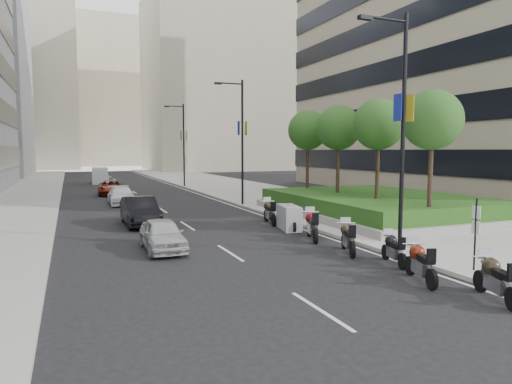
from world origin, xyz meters
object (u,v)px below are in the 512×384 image
parking_sign (475,230)px  car_a (162,235)px  lamp_post_1 (240,136)px  motorcycle_5 (289,218)px  motorcycle_1 (420,263)px  motorcycle_3 (348,238)px  lamp_post_0 (400,122)px  motorcycle_2 (393,249)px  motorcycle_0 (495,279)px  delivery_van (100,176)px  motorcycle_6 (270,212)px  car_b (140,211)px  car_d (111,188)px  motorcycle_4 (312,225)px  car_c (122,196)px  lamp_post_2 (182,141)px

parking_sign → car_a: parking_sign is taller
lamp_post_1 → motorcycle_5: 11.21m
motorcycle_1 → motorcycle_3: (0.18, 4.17, 0.02)m
lamp_post_0 → motorcycle_2: size_ratio=4.55×
motorcycle_0 → motorcycle_2: motorcycle_0 is taller
motorcycle_2 → delivery_van: size_ratio=0.42×
motorcycle_6 → car_a: size_ratio=0.64×
motorcycle_2 → motorcycle_3: motorcycle_3 is taller
delivery_van → car_b: bearing=-86.7°
motorcycle_1 → motorcycle_0: bearing=-144.9°
parking_sign → motorcycle_2: size_ratio=1.26×
parking_sign → lamp_post_0: bearing=102.3°
motorcycle_3 → car_d: car_d is taller
car_a → motorcycle_4: bearing=-2.5°
car_b → lamp_post_1: bearing=35.7°
motorcycle_2 → motorcycle_0: bearing=-164.7°
car_b → car_c: size_ratio=1.03×
lamp_post_1 → motorcycle_1: bearing=-94.4°
lamp_post_2 → motorcycle_5: 28.59m
motorcycle_5 → delivery_van: (-6.78, 37.76, 0.29)m
motorcycle_0 → car_a: size_ratio=0.56×
motorcycle_2 → motorcycle_3: (-0.50, 2.10, 0.07)m
motorcycle_0 → car_c: (-6.94, 26.51, 0.06)m
motorcycle_2 → car_d: car_d is taller
motorcycle_5 → parking_sign: bearing=-158.0°
motorcycle_5 → car_a: car_a is taller
motorcycle_4 → delivery_van: size_ratio=0.49×
motorcycle_1 → motorcycle_4: (0.20, 7.08, 0.06)m
car_a → car_d: 24.90m
parking_sign → motorcycle_2: bearing=125.6°
lamp_post_0 → lamp_post_2: (0.00, 35.00, 0.00)m
motorcycle_6 → parking_sign: bearing=-160.6°
motorcycle_6 → lamp_post_0: bearing=-161.7°
lamp_post_0 → motorcycle_4: lamp_post_0 is taller
motorcycle_4 → car_b: (-6.61, 7.00, 0.11)m
lamp_post_1 → motorcycle_2: 18.47m
motorcycle_2 → motorcycle_5: motorcycle_5 is taller
lamp_post_0 → motorcycle_3: (-1.36, 1.22, -4.46)m
motorcycle_6 → car_c: 14.02m
lamp_post_2 → car_b: size_ratio=1.94×
lamp_post_2 → motorcycle_2: (-0.86, -35.88, -4.53)m
motorcycle_2 → motorcycle_4: bearing=21.5°
lamp_post_0 → car_b: (-7.94, 11.13, -4.30)m
lamp_post_2 → car_a: lamp_post_2 is taller
car_c → delivery_van: 23.14m
motorcycle_5 → car_d: 23.59m
motorcycle_3 → car_b: (-6.59, 9.91, 0.16)m
car_b → car_c: car_b is taller
motorcycle_1 → car_c: 25.16m
lamp_post_0 → car_d: (-7.95, 29.37, -4.41)m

